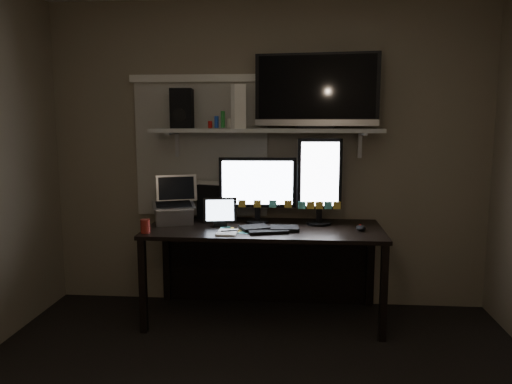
# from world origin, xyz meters

# --- Properties ---
(back_wall) EXTENTS (3.60, 0.00, 3.60)m
(back_wall) POSITION_xyz_m (0.00, 1.80, 1.25)
(back_wall) COLOR gray
(back_wall) RESTS_ON floor
(window_blinds) EXTENTS (1.10, 0.02, 1.10)m
(window_blinds) POSITION_xyz_m (-0.55, 1.79, 1.30)
(window_blinds) COLOR beige
(window_blinds) RESTS_ON back_wall
(desk) EXTENTS (1.80, 0.75, 0.73)m
(desk) POSITION_xyz_m (0.00, 1.55, 0.55)
(desk) COLOR black
(desk) RESTS_ON floor
(wall_shelf) EXTENTS (1.80, 0.35, 0.03)m
(wall_shelf) POSITION_xyz_m (0.00, 1.62, 1.46)
(wall_shelf) COLOR #B5B6B1
(wall_shelf) RESTS_ON back_wall
(monitor_landscape) EXTENTS (0.61, 0.09, 0.54)m
(monitor_landscape) POSITION_xyz_m (-0.07, 1.60, 1.00)
(monitor_landscape) COLOR black
(monitor_landscape) RESTS_ON desk
(monitor_portrait) EXTENTS (0.35, 0.09, 0.69)m
(monitor_portrait) POSITION_xyz_m (0.42, 1.57, 1.07)
(monitor_portrait) COLOR black
(monitor_portrait) RESTS_ON desk
(keyboard) EXTENTS (0.47, 0.28, 0.03)m
(keyboard) POSITION_xyz_m (0.05, 1.34, 0.74)
(keyboard) COLOR black
(keyboard) RESTS_ON desk
(mouse) EXTENTS (0.07, 0.11, 0.04)m
(mouse) POSITION_xyz_m (0.72, 1.37, 0.75)
(mouse) COLOR black
(mouse) RESTS_ON desk
(notepad) EXTENTS (0.15, 0.20, 0.01)m
(notepad) POSITION_xyz_m (-0.26, 1.21, 0.74)
(notepad) COLOR white
(notepad) RESTS_ON desk
(tablet) EXTENTS (0.27, 0.15, 0.22)m
(tablet) POSITION_xyz_m (-0.34, 1.44, 0.84)
(tablet) COLOR black
(tablet) RESTS_ON desk
(file_sorter) EXTENTS (0.27, 0.18, 0.31)m
(file_sorter) POSITION_xyz_m (-0.44, 1.70, 0.89)
(file_sorter) COLOR black
(file_sorter) RESTS_ON desk
(laptop) EXTENTS (0.40, 0.36, 0.37)m
(laptop) POSITION_xyz_m (-0.73, 1.51, 0.91)
(laptop) COLOR #AEAFB3
(laptop) RESTS_ON desk
(cup) EXTENTS (0.08, 0.08, 0.10)m
(cup) POSITION_xyz_m (-0.85, 1.17, 0.78)
(cup) COLOR maroon
(cup) RESTS_ON desk
(sticky_notes) EXTENTS (0.38, 0.31, 0.00)m
(sticky_notes) POSITION_xyz_m (-0.16, 1.28, 0.73)
(sticky_notes) COLOR gold
(sticky_notes) RESTS_ON desk
(tv) EXTENTS (0.97, 0.29, 0.58)m
(tv) POSITION_xyz_m (0.39, 1.66, 1.77)
(tv) COLOR black
(tv) RESTS_ON wall_shelf
(game_console) EXTENTS (0.14, 0.29, 0.33)m
(game_console) POSITION_xyz_m (-0.22, 1.62, 1.65)
(game_console) COLOR silver
(game_console) RESTS_ON wall_shelf
(speaker) EXTENTS (0.19, 0.22, 0.31)m
(speaker) POSITION_xyz_m (-0.67, 1.65, 1.64)
(speaker) COLOR black
(speaker) RESTS_ON wall_shelf
(bottles) EXTENTS (0.21, 0.10, 0.13)m
(bottles) POSITION_xyz_m (-0.33, 1.55, 1.54)
(bottles) COLOR #A50F0C
(bottles) RESTS_ON wall_shelf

